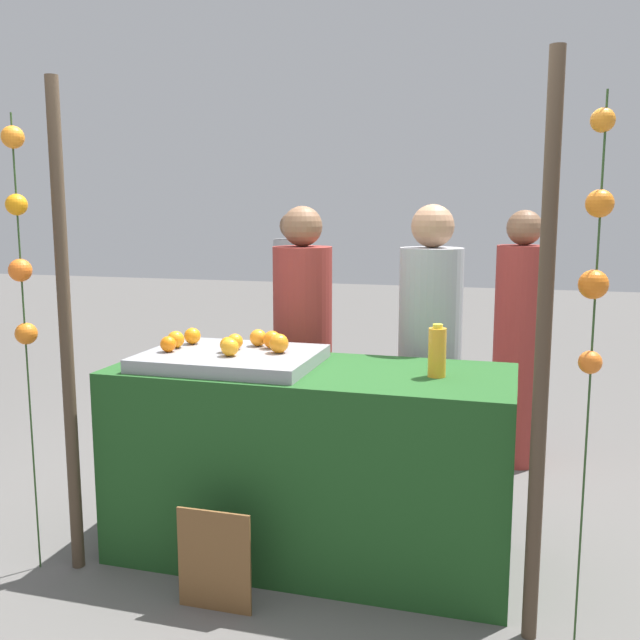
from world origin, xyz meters
The scene contains 22 objects.
ground_plane centered at (0.00, 0.00, 0.00)m, with size 24.00×24.00×0.00m, color #565451.
stall_counter centered at (0.00, 0.00, 0.45)m, with size 1.82×0.74×0.90m, color #1E4C1E.
orange_tray centered at (-0.38, -0.03, 0.93)m, with size 0.79×0.61×0.06m, color gray.
orange_0 centered at (-0.39, 0.03, 1.00)m, with size 0.08×0.08×0.08m, color orange.
orange_1 centered at (-0.67, -0.01, 1.00)m, with size 0.08×0.08×0.08m, color orange.
orange_2 centered at (-0.35, -0.12, 1.00)m, with size 0.08×0.08×0.08m, color orange.
orange_3 centered at (-0.64, 0.10, 1.00)m, with size 0.08×0.08×0.08m, color orange.
orange_4 centered at (-0.66, -0.11, 1.00)m, with size 0.07×0.07×0.07m, color orange.
orange_5 centered at (-0.22, 0.10, 1.00)m, with size 0.09×0.09×0.09m, color orange.
orange_6 centered at (-0.16, 0.01, 1.00)m, with size 0.09×0.09×0.09m, color orange.
orange_7 centered at (-0.39, -0.04, 0.99)m, with size 0.07×0.07×0.07m, color orange.
orange_8 centered at (-0.31, 0.14, 1.00)m, with size 0.08×0.08×0.08m, color orange.
juice_bottle centered at (0.57, -0.01, 1.01)m, with size 0.08×0.08×0.23m.
chalkboard_sign centered at (-0.24, -0.56, 0.21)m, with size 0.31×0.03×0.44m.
vendor_left centered at (-0.25, 0.69, 0.76)m, with size 0.33×0.33×1.63m.
vendor_right centered at (0.46, 0.64, 0.76)m, with size 0.33×0.33×1.64m.
crowd_person_0 centered at (0.91, 1.54, 0.75)m, with size 0.32×0.32×1.61m.
crowd_person_1 centered at (-0.88, 2.45, 0.74)m, with size 0.32×0.32×1.59m.
canopy_post_left centered at (-0.99, -0.41, 1.08)m, with size 0.06×0.06×2.16m, color #473828.
canopy_post_right centered at (0.99, -0.41, 1.08)m, with size 0.06×0.06×2.16m, color #473828.
garland_strand_left centered at (-1.15, -0.47, 1.47)m, with size 0.10×0.11×2.01m.
garland_strand_right centered at (1.15, -0.41, 1.47)m, with size 0.10×0.11×2.01m.
Camera 1 is at (0.90, -3.02, 1.61)m, focal length 39.71 mm.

